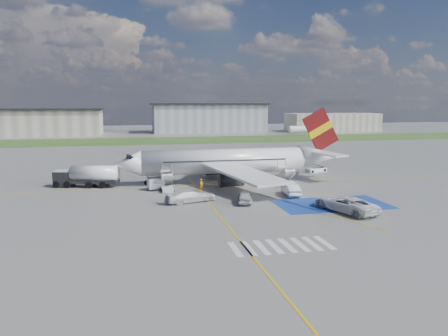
% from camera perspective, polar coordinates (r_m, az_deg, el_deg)
% --- Properties ---
extents(ground, '(400.00, 400.00, 0.00)m').
position_cam_1_polar(ground, '(56.86, 2.98, -4.34)').
color(ground, '#60605E').
rests_on(ground, ground).
extents(grass_strip, '(400.00, 30.00, 0.01)m').
position_cam_1_polar(grass_strip, '(149.70, -6.75, 3.61)').
color(grass_strip, '#2D4C1E').
rests_on(grass_strip, ground).
extents(taxiway_line_main, '(120.00, 0.20, 0.01)m').
position_cam_1_polar(taxiway_line_main, '(68.26, 0.30, -2.15)').
color(taxiway_line_main, gold).
rests_on(taxiway_line_main, ground).
extents(taxiway_line_cross, '(0.20, 60.00, 0.01)m').
position_cam_1_polar(taxiway_line_cross, '(46.28, 0.28, -7.32)').
color(taxiway_line_cross, gold).
rests_on(taxiway_line_cross, ground).
extents(taxiway_line_diag, '(20.71, 56.45, 0.01)m').
position_cam_1_polar(taxiway_line_diag, '(68.26, 0.30, -2.15)').
color(taxiway_line_diag, gold).
rests_on(taxiway_line_diag, ground).
extents(staging_box, '(14.00, 8.00, 0.01)m').
position_cam_1_polar(staging_box, '(56.73, 13.89, -4.61)').
color(staging_box, navy).
rests_on(staging_box, ground).
extents(crosswalk, '(9.00, 4.00, 0.01)m').
position_cam_1_polar(crosswalk, '(39.80, 7.45, -10.06)').
color(crosswalk, silver).
rests_on(crosswalk, ground).
extents(terminal_west, '(60.00, 22.00, 10.00)m').
position_cam_1_polar(terminal_west, '(187.93, -24.91, 5.39)').
color(terminal_west, gray).
rests_on(terminal_west, ground).
extents(terminal_centre, '(48.00, 18.00, 12.00)m').
position_cam_1_polar(terminal_centre, '(191.73, -2.00, 6.51)').
color(terminal_centre, gray).
rests_on(terminal_centre, ground).
extents(terminal_east, '(40.00, 16.00, 8.00)m').
position_cam_1_polar(terminal_east, '(202.63, 13.94, 5.81)').
color(terminal_east, gray).
rests_on(terminal_east, ground).
extents(airliner, '(36.81, 32.95, 11.92)m').
position_cam_1_polar(airliner, '(69.99, 1.15, 0.92)').
color(airliner, silver).
rests_on(airliner, ground).
extents(airstairs_fwd, '(1.90, 5.20, 3.60)m').
position_cam_1_polar(airstairs_fwd, '(63.50, -7.43, -2.47)').
color(airstairs_fwd, silver).
rests_on(airstairs_fwd, ground).
extents(airstairs_aft, '(1.90, 5.20, 3.60)m').
position_cam_1_polar(airstairs_aft, '(67.62, 8.39, -1.82)').
color(airstairs_aft, silver).
rests_on(airstairs_aft, ground).
extents(fuel_tanker, '(9.84, 4.89, 3.25)m').
position_cam_1_polar(fuel_tanker, '(69.34, -17.47, -1.24)').
color(fuel_tanker, black).
rests_on(fuel_tanker, ground).
extents(gpu_cart, '(2.57, 1.96, 1.91)m').
position_cam_1_polar(gpu_cart, '(64.61, -8.89, -2.09)').
color(gpu_cart, silver).
rests_on(gpu_cart, ground).
extents(belt_loader, '(4.70, 2.99, 1.37)m').
position_cam_1_polar(belt_loader, '(82.50, 11.95, -0.25)').
color(belt_loader, silver).
rests_on(belt_loader, ground).
extents(car_silver_a, '(2.85, 4.80, 1.53)m').
position_cam_1_polar(car_silver_a, '(55.60, 2.73, -3.83)').
color(car_silver_a, '#B8BBC0').
rests_on(car_silver_a, ground).
extents(car_silver_b, '(2.21, 5.01, 1.60)m').
position_cam_1_polar(car_silver_b, '(60.74, 8.73, -2.83)').
color(car_silver_b, silver).
rests_on(car_silver_b, ground).
extents(van_white_a, '(4.85, 7.15, 2.46)m').
position_cam_1_polar(van_white_a, '(53.13, 15.56, -4.20)').
color(van_white_a, silver).
rests_on(van_white_a, ground).
extents(van_white_b, '(5.52, 3.52, 2.01)m').
position_cam_1_polar(van_white_b, '(56.23, -4.38, -3.45)').
color(van_white_b, silver).
rests_on(van_white_b, ground).
extents(crew_fwd, '(0.74, 0.79, 1.81)m').
position_cam_1_polar(crew_fwd, '(62.98, -2.96, -2.24)').
color(crew_fwd, orange).
rests_on(crew_fwd, ground).
extents(crew_nose, '(0.99, 1.03, 1.67)m').
position_cam_1_polar(crew_nose, '(66.21, -8.20, -1.84)').
color(crew_nose, orange).
rests_on(crew_nose, ground).
extents(crew_aft, '(0.97, 1.24, 1.96)m').
position_cam_1_polar(crew_aft, '(66.40, 6.90, -1.66)').
color(crew_aft, '#E95D0C').
rests_on(crew_aft, ground).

